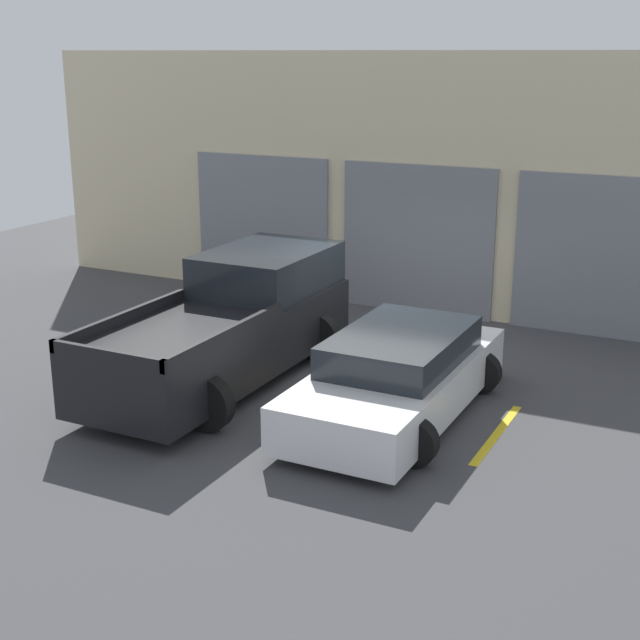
# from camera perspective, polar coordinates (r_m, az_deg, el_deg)

# --- Properties ---
(ground_plane) EXTENTS (28.00, 28.00, 0.00)m
(ground_plane) POSITION_cam_1_polar(r_m,az_deg,el_deg) (15.40, 2.84, -2.29)
(ground_plane) COLOR #3D3D3F
(shophouse_building) EXTENTS (17.95, 0.68, 5.06)m
(shophouse_building) POSITION_cam_1_polar(r_m,az_deg,el_deg) (17.80, 7.29, 8.45)
(shophouse_building) COLOR beige
(shophouse_building) RESTS_ON ground
(pickup_truck) EXTENTS (2.47, 5.43, 1.87)m
(pickup_truck) POSITION_cam_1_polar(r_m,az_deg,el_deg) (14.22, -5.70, -0.30)
(pickup_truck) COLOR black
(pickup_truck) RESTS_ON ground
(sedan_white) EXTENTS (2.24, 4.59, 1.24)m
(sedan_white) POSITION_cam_1_polar(r_m,az_deg,el_deg) (12.78, 5.01, -3.60)
(sedan_white) COLOR white
(sedan_white) RESTS_ON ground
(parking_stripe_far_left) EXTENTS (0.12, 2.20, 0.01)m
(parking_stripe_far_left) POSITION_cam_1_polar(r_m,az_deg,el_deg) (15.07, -11.03, -3.01)
(parking_stripe_far_left) COLOR gold
(parking_stripe_far_left) RESTS_ON ground
(parking_stripe_left) EXTENTS (0.12, 2.20, 0.01)m
(parking_stripe_left) POSITION_cam_1_polar(r_m,az_deg,el_deg) (13.54, -0.95, -4.99)
(parking_stripe_left) COLOR gold
(parking_stripe_left) RESTS_ON ground
(parking_stripe_centre) EXTENTS (0.12, 2.20, 0.01)m
(parking_stripe_centre) POSITION_cam_1_polar(r_m,az_deg,el_deg) (12.55, 11.25, -7.16)
(parking_stripe_centre) COLOR gold
(parking_stripe_centre) RESTS_ON ground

